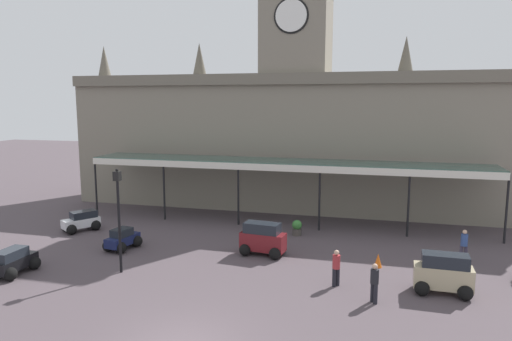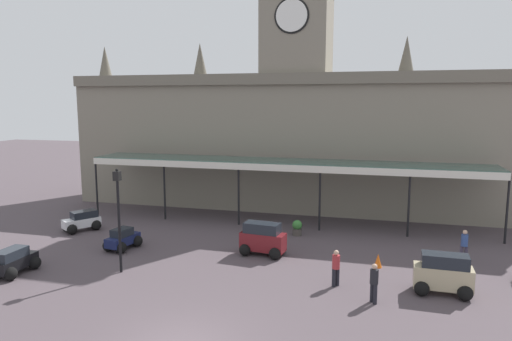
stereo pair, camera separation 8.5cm
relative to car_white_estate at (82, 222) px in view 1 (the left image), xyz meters
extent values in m
cube|color=gray|center=(11.93, 10.39, 4.52)|extent=(34.81, 5.41, 10.17)
cube|color=#6C6558|center=(11.93, 7.54, 9.21)|extent=(34.81, 0.30, 0.80)
cube|color=gray|center=(11.93, 10.39, 12.76)|extent=(4.80, 4.80, 6.31)
cylinder|color=white|center=(11.93, 7.93, 13.52)|extent=(2.20, 0.12, 2.20)
cylinder|color=black|center=(11.93, 7.97, 13.52)|extent=(2.46, 0.06, 2.46)
cone|color=#5F594E|center=(-4.47, 10.39, 10.91)|extent=(1.10, 1.10, 2.60)
cone|color=#5F594E|center=(4.10, 10.39, 10.91)|extent=(1.10, 1.10, 2.60)
cone|color=#5F594E|center=(19.77, 10.39, 10.91)|extent=(1.10, 1.10, 2.60)
cube|color=#38564C|center=(11.93, 5.49, 3.61)|extent=(27.00, 3.20, 0.16)
cube|color=silver|center=(11.93, 3.89, 3.41)|extent=(27.00, 0.12, 0.44)
cylinder|color=black|center=(-1.57, 4.04, 1.48)|extent=(0.14, 0.14, 4.09)
cylinder|color=black|center=(3.83, 4.04, 1.48)|extent=(0.14, 0.14, 4.09)
cylinder|color=black|center=(9.23, 4.04, 1.48)|extent=(0.14, 0.14, 4.09)
cylinder|color=black|center=(14.63, 4.04, 1.48)|extent=(0.14, 0.14, 4.09)
cylinder|color=black|center=(20.03, 4.04, 1.48)|extent=(0.14, 0.14, 4.09)
cylinder|color=black|center=(25.43, 4.04, 1.48)|extent=(0.14, 0.14, 4.09)
cube|color=silver|center=(-0.02, -0.04, -0.02)|extent=(1.99, 2.37, 0.55)
cube|color=#1E232B|center=(0.09, 0.13, 0.48)|extent=(1.55, 1.75, 0.45)
sphere|color=black|center=(-0.08, -0.93, -0.24)|extent=(0.64, 0.64, 0.64)
sphere|color=black|center=(-0.83, -0.43, -0.24)|extent=(0.64, 0.64, 0.64)
sphere|color=black|center=(0.78, 0.36, -0.24)|extent=(0.64, 0.64, 0.64)
sphere|color=black|center=(0.03, 0.86, -0.24)|extent=(0.64, 0.64, 0.64)
cube|color=#19214C|center=(4.51, -2.64, -0.04)|extent=(1.21, 2.17, 0.50)
cube|color=#1E232B|center=(4.50, -2.69, 0.42)|extent=(0.97, 1.22, 0.42)
sphere|color=black|center=(4.19, -1.90, -0.24)|extent=(0.64, 0.64, 0.64)
sphere|color=black|center=(5.05, -2.05, -0.24)|extent=(0.64, 0.64, 0.64)
sphere|color=black|center=(3.96, -3.23, -0.24)|extent=(0.64, 0.64, 0.64)
sphere|color=black|center=(4.83, -3.38, -0.24)|extent=(0.64, 0.64, 0.64)
cube|color=maroon|center=(12.34, -1.59, 0.18)|extent=(2.49, 1.22, 0.95)
cube|color=#1E232B|center=(12.29, -1.58, 0.93)|extent=(1.99, 1.11, 0.55)
sphere|color=black|center=(13.24, -1.21, -0.24)|extent=(0.64, 0.64, 0.64)
sphere|color=black|center=(13.13, -2.16, -0.24)|extent=(0.64, 0.64, 0.64)
sphere|color=black|center=(11.55, -1.02, -0.24)|extent=(0.64, 0.64, 0.64)
sphere|color=black|center=(11.44, -1.96, -0.24)|extent=(0.64, 0.64, 0.64)
cube|color=tan|center=(21.04, -4.54, 0.18)|extent=(2.43, 1.02, 0.95)
cube|color=#1E232B|center=(21.09, -4.54, 0.93)|extent=(1.92, 0.95, 0.55)
sphere|color=black|center=(20.18, -4.99, -0.24)|extent=(0.64, 0.64, 0.64)
sphere|color=black|center=(20.21, -4.04, -0.24)|extent=(0.64, 0.64, 0.64)
sphere|color=black|center=(21.88, -5.03, -0.24)|extent=(0.64, 0.64, 0.64)
sphere|color=black|center=(21.91, -4.08, -0.24)|extent=(0.64, 0.64, 0.64)
cube|color=black|center=(1.52, -7.37, -0.02)|extent=(0.91, 2.25, 0.55)
cube|color=#1E232B|center=(1.52, -7.57, 0.48)|extent=(0.84, 1.55, 0.45)
sphere|color=black|center=(1.07, -6.59, -0.24)|extent=(0.64, 0.64, 0.64)
sphere|color=black|center=(1.97, -6.59, -0.24)|extent=(0.64, 0.64, 0.64)
sphere|color=black|center=(1.96, -8.14, -0.24)|extent=(0.64, 0.64, 0.64)
cylinder|color=black|center=(16.61, -4.80, -0.15)|extent=(0.17, 0.17, 0.82)
cylinder|color=black|center=(16.46, -4.97, -0.15)|extent=(0.17, 0.17, 0.82)
cylinder|color=#A52D33|center=(16.54, -4.89, 0.57)|extent=(0.34, 0.34, 0.62)
sphere|color=tan|center=(16.54, -4.89, 0.99)|extent=(0.23, 0.23, 0.23)
cylinder|color=black|center=(18.15, -6.16, -0.15)|extent=(0.17, 0.17, 0.82)
cylinder|color=black|center=(18.27, -6.35, -0.15)|extent=(0.17, 0.17, 0.82)
cylinder|color=black|center=(18.21, -6.25, 0.57)|extent=(0.34, 0.34, 0.62)
sphere|color=tan|center=(18.21, -6.25, 0.99)|extent=(0.23, 0.23, 0.23)
cylinder|color=#3F384C|center=(22.72, 0.12, -0.15)|extent=(0.17, 0.17, 0.82)
cylinder|color=#3F384C|center=(22.50, 0.13, -0.15)|extent=(0.17, 0.17, 0.82)
cylinder|color=#334C8C|center=(22.61, 0.13, 0.57)|extent=(0.34, 0.34, 0.62)
sphere|color=tan|center=(22.61, 0.13, 0.99)|extent=(0.23, 0.23, 0.23)
cylinder|color=black|center=(6.33, -5.86, 1.69)|extent=(0.13, 0.13, 4.50)
cube|color=black|center=(6.33, -5.86, 4.16)|extent=(0.30, 0.30, 0.44)
sphere|color=black|center=(6.33, -5.86, 4.44)|extent=(0.14, 0.14, 0.14)
cone|color=orange|center=(18.35, -1.94, -0.22)|extent=(0.40, 0.40, 0.70)
cylinder|color=#47423D|center=(13.47, 2.54, -0.35)|extent=(0.56, 0.56, 0.42)
sphere|color=#387A34|center=(13.47, 2.54, 0.10)|extent=(0.60, 0.60, 0.60)
camera|label=1|loc=(18.20, -25.00, 7.64)|focal=32.65mm
camera|label=2|loc=(18.28, -24.98, 7.64)|focal=32.65mm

